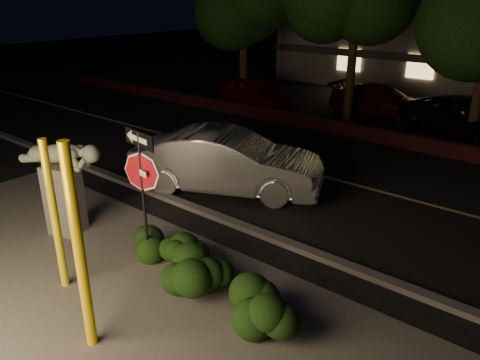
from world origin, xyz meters
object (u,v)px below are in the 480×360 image
Objects in this scene: sculpture at (62,177)px; silver_sedan at (227,162)px; signpost at (141,172)px; yellow_pole_left at (55,217)px; yellow_pole_right at (79,251)px; parked_car_red at (255,92)px; parked_car_darkred at (381,101)px; parked_car_dark at (468,119)px.

sculpture is 4.36m from silver_sedan.
yellow_pole_left is at bearing -103.03° from signpost.
yellow_pole_right is 16.66m from parked_car_red.
parked_car_dark is (3.91, -1.08, 0.06)m from parked_car_darkred.
sculpture is (-2.42, -0.28, -0.62)m from signpost.
parked_car_dark is (1.30, 15.60, -0.93)m from yellow_pole_right.
parked_car_darkred is at bearing 93.11° from yellow_pole_left.
parked_car_red is (-8.03, 14.57, -0.95)m from yellow_pole_right.
signpost reaches higher than parked_car_red.
yellow_pole_left is 2.20m from sculpture.
parked_car_red is at bearing 114.23° from yellow_pole_left.
signpost is at bearing 172.57° from silver_sedan.
silver_sedan reaches higher than parked_car_darkred.
silver_sedan is (-2.36, 5.99, -0.82)m from yellow_pole_right.
parked_car_darkred is (-1.47, 14.56, -1.30)m from signpost.
yellow_pole_right is at bearing -168.66° from parked_car_darkred.
yellow_pole_left is 15.32m from parked_car_dark.
sculpture is at bearing -164.85° from signpost.
sculpture is at bearing 178.78° from parked_car_darkred.
signpost reaches higher than silver_sedan.
sculpture reaches higher than parked_car_dark.
yellow_pole_left is 5.46m from silver_sedan.
yellow_pole_right is 16.91m from parked_car_darkred.
parked_car_darkred is at bearing 100.74° from parked_car_dark.
parked_car_dark reaches higher than parked_car_darkred.
sculpture is at bearing -147.01° from parked_car_red.
yellow_pole_right reaches higher than parked_car_darkred.
signpost reaches higher than sculpture.
sculpture is at bearing 145.76° from yellow_pole_left.
parked_car_darkred is 4.06m from parked_car_dark.
silver_sedan is at bearing -132.86° from parked_car_red.
sculpture is at bearing 152.72° from yellow_pole_right.
signpost reaches higher than parked_car_dark.
parked_car_dark is at bearing 85.25° from yellow_pole_right.
parked_car_dark is at bearing 78.54° from yellow_pole_left.
yellow_pole_left is 1.04× the size of signpost.
silver_sedan is 10.28m from parked_car_dark.
yellow_pole_right is 4.02m from sculpture.
yellow_pole_right is 0.65× the size of silver_sedan.
yellow_pole_right is 0.72× the size of parked_car_darkred.
parked_car_red is 9.38m from parked_car_dark.
signpost is 14.69m from parked_car_darkred.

